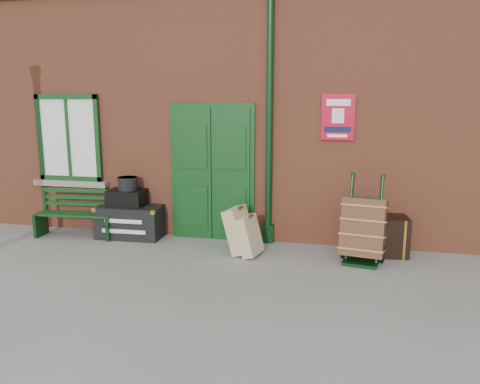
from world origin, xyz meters
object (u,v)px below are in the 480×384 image
(houdini_trunk, at_px, (131,221))
(dark_trunk, at_px, (379,235))
(bench, at_px, (77,212))
(porter_trolley, at_px, (363,229))

(houdini_trunk, distance_m, dark_trunk, 4.08)
(bench, bearing_deg, houdini_trunk, 5.31)
(bench, distance_m, houdini_trunk, 0.94)
(porter_trolley, height_order, dark_trunk, porter_trolley)
(dark_trunk, bearing_deg, houdini_trunk, 173.57)
(bench, relative_size, dark_trunk, 1.67)
(bench, distance_m, dark_trunk, 5.00)
(houdini_trunk, height_order, dark_trunk, dark_trunk)
(dark_trunk, bearing_deg, porter_trolley, -128.57)
(bench, xyz_separation_m, porter_trolley, (4.75, -0.24, 0.06))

